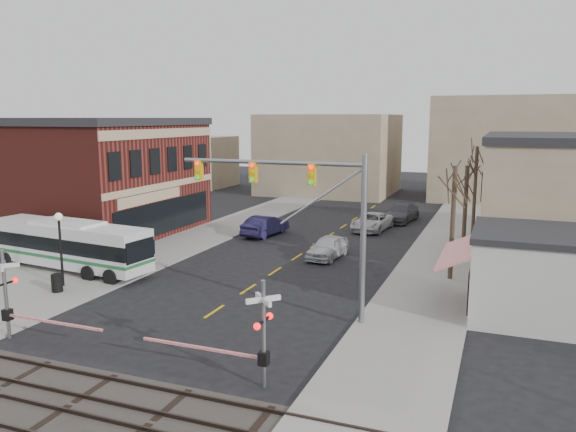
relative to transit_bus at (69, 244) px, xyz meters
The scene contains 22 objects.
ground 13.56m from the transit_bus, 24.24° to the right, with size 160.00×160.00×0.00m, color black.
sidewalk_west 14.83m from the transit_bus, 79.19° to the left, with size 5.00×60.00×0.12m, color gray.
sidewalk_east 26.19m from the transit_bus, 33.63° to the left, with size 5.00×60.00×0.12m, color gray.
ballast_strip 18.33m from the transit_bus, 47.79° to the right, with size 160.00×5.00×0.06m, color #332D28.
rail_tracks 18.33m from the transit_bus, 47.79° to the right, with size 160.00×3.91×0.14m.
brick_building 18.33m from the transit_bus, 144.56° to the left, with size 30.40×15.40×9.60m.
awning_shop 28.28m from the transit_bus, ahead, with size 9.74×6.20×4.30m.
tree_east_a 23.74m from the transit_bus, 15.88° to the left, with size 0.28×0.28×6.75m.
tree_east_b 26.27m from the transit_bus, 28.41° to the left, with size 0.28×0.28×6.30m.
tree_east_c 31.06m from the transit_bus, 41.35° to the left, with size 0.28×0.28×7.20m.
transit_bus is the anchor object (origin of this frame).
traffic_signal_mast 17.61m from the transit_bus, ahead, with size 9.41×0.30×8.00m.
rr_crossing_west 11.50m from the transit_bus, 58.90° to the right, with size 5.60×1.36×4.00m.
rr_crossing_east 20.02m from the transit_bus, 29.78° to the right, with size 5.60×1.36×4.00m.
street_lamp 4.07m from the transit_bus, 53.50° to the right, with size 0.44×0.44×4.23m.
trash_bin 5.03m from the transit_bus, 55.68° to the right, with size 0.60×0.60×0.99m, color black.
car_a 16.96m from the transit_bus, 32.21° to the left, with size 1.82×4.52×1.54m, color #B4B5BA.
car_b 16.20m from the transit_bus, 63.32° to the left, with size 1.76×5.03×1.66m, color #1D193F.
car_c 24.76m from the transit_bus, 52.61° to the left, with size 2.50×5.42×1.51m, color beige.
car_d 29.91m from the transit_bus, 56.24° to the left, with size 2.30×5.65×1.64m, color #48474D.
pedestrian_near 3.41m from the transit_bus, 18.21° to the right, with size 0.56×0.37×1.53m, color #4E403E.
pedestrian_far 2.96m from the transit_bus, 54.82° to the left, with size 0.82×0.64×1.70m, color #2E3551.
Camera 1 is at (13.17, -21.72, 9.59)m, focal length 35.00 mm.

